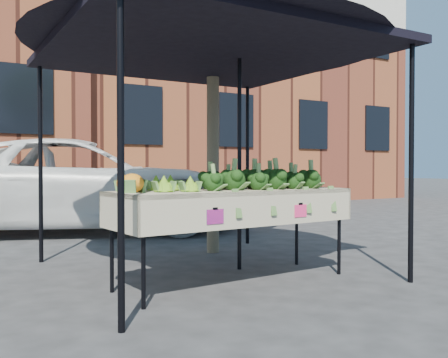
# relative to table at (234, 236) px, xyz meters

# --- Properties ---
(ground) EXTENTS (90.00, 90.00, 0.00)m
(ground) POSITION_rel_table_xyz_m (-0.15, 0.13, -0.45)
(ground) COLOR #27272A
(table) EXTENTS (2.46, 0.99, 0.90)m
(table) POSITION_rel_table_xyz_m (0.00, 0.00, 0.00)
(table) COLOR beige
(table) RESTS_ON ground
(canopy) EXTENTS (3.16, 3.16, 2.74)m
(canopy) POSITION_rel_table_xyz_m (0.03, 0.60, 0.92)
(canopy) COLOR black
(canopy) RESTS_ON ground
(broccoli_heap) EXTENTS (1.38, 0.58, 0.27)m
(broccoli_heap) POSITION_rel_table_xyz_m (0.28, 0.03, 0.58)
(broccoli_heap) COLOR black
(broccoli_heap) RESTS_ON table
(romanesco_cluster) EXTENTS (0.44, 0.58, 0.21)m
(romanesco_cluster) POSITION_rel_table_xyz_m (-0.66, 0.04, 0.55)
(romanesco_cluster) COLOR #8DB22E
(romanesco_cluster) RESTS_ON table
(cauliflower_pair) EXTENTS (0.24, 0.44, 0.18)m
(cauliflower_pair) POSITION_rel_table_xyz_m (-1.03, 0.07, 0.54)
(cauliflower_pair) COLOR orange
(cauliflower_pair) RESTS_ON table
(vehicle) EXTENTS (2.45, 3.08, 5.83)m
(vehicle) POSITION_rel_table_xyz_m (-0.26, 4.79, 2.47)
(vehicle) COLOR white
(vehicle) RESTS_ON ground
(street_tree) EXTENTS (2.37, 2.37, 4.67)m
(street_tree) POSITION_rel_table_xyz_m (0.66, 1.62, 1.88)
(street_tree) COLOR #1E4C14
(street_tree) RESTS_ON ground
(building_right) EXTENTS (12.00, 8.00, 8.50)m
(building_right) POSITION_rel_table_xyz_m (6.85, 12.63, 3.80)
(building_right) COLOR brown
(building_right) RESTS_ON ground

